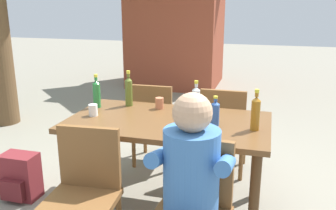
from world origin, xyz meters
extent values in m
plane|color=gray|center=(0.00, 0.00, 0.00)|extent=(24.00, 24.00, 0.00)
cube|color=brown|center=(0.00, 0.00, 0.73)|extent=(1.55, 0.87, 0.04)
cylinder|color=#4C311A|center=(-0.70, -0.35, 0.36)|extent=(0.07, 0.07, 0.71)
cylinder|color=#4C311A|center=(0.70, -0.35, 0.36)|extent=(0.07, 0.07, 0.71)
cylinder|color=#4C311A|center=(-0.70, 0.35, 0.36)|extent=(0.07, 0.07, 0.71)
cylinder|color=#4C311A|center=(0.70, 0.35, 0.36)|extent=(0.07, 0.07, 0.71)
cube|color=brown|center=(0.37, -0.61, 0.66)|extent=(0.42, 0.07, 0.42)
cube|color=brown|center=(0.35, 0.81, 0.43)|extent=(0.44, 0.44, 0.04)
cube|color=brown|center=(0.35, 0.61, 0.66)|extent=(0.42, 0.04, 0.42)
cylinder|color=brown|center=(0.54, 1.00, 0.21)|extent=(0.04, 0.04, 0.41)
cylinder|color=brown|center=(0.16, 1.00, 0.21)|extent=(0.04, 0.04, 0.41)
cylinder|color=brown|center=(0.54, 0.62, 0.21)|extent=(0.04, 0.04, 0.41)
cylinder|color=brown|center=(0.16, 0.62, 0.21)|extent=(0.04, 0.04, 0.41)
cube|color=brown|center=(-0.35, -0.81, 0.43)|extent=(0.47, 0.47, 0.04)
cube|color=brown|center=(-0.36, -0.61, 0.66)|extent=(0.42, 0.07, 0.42)
cube|color=brown|center=(-0.35, 0.81, 0.43)|extent=(0.45, 0.45, 0.04)
cube|color=brown|center=(-0.34, 0.61, 0.66)|extent=(0.42, 0.05, 0.42)
cylinder|color=brown|center=(-0.16, 1.01, 0.21)|extent=(0.04, 0.04, 0.41)
cylinder|color=brown|center=(-0.54, 1.00, 0.21)|extent=(0.04, 0.04, 0.41)
cylinder|color=brown|center=(-0.15, 0.63, 0.21)|extent=(0.04, 0.04, 0.41)
cylinder|color=brown|center=(-0.53, 0.62, 0.21)|extent=(0.04, 0.04, 0.41)
cylinder|color=#3D70B2|center=(0.35, -0.76, 0.71)|extent=(0.32, 0.32, 0.52)
sphere|color=tan|center=(0.35, -0.76, 1.07)|extent=(0.22, 0.22, 0.22)
cylinder|color=#3D70B2|center=(0.16, -0.76, 0.79)|extent=(0.09, 0.31, 0.16)
cylinder|color=#3D70B2|center=(0.54, -0.76, 0.79)|extent=(0.09, 0.31, 0.16)
cylinder|color=#996019|center=(0.66, -0.05, 0.86)|extent=(0.06, 0.06, 0.22)
cone|color=#996019|center=(0.66, -0.05, 0.98)|extent=(0.06, 0.06, 0.03)
cylinder|color=#996019|center=(0.66, -0.05, 1.01)|extent=(0.03, 0.03, 0.03)
cylinder|color=yellow|center=(0.66, -0.05, 1.04)|extent=(0.03, 0.03, 0.02)
cylinder|color=white|center=(0.18, 0.20, 0.85)|extent=(0.06, 0.06, 0.20)
cone|color=white|center=(0.18, 0.20, 0.97)|extent=(0.06, 0.06, 0.03)
cylinder|color=white|center=(0.18, 0.20, 1.00)|extent=(0.03, 0.03, 0.03)
cylinder|color=yellow|center=(0.18, 0.20, 1.02)|extent=(0.03, 0.03, 0.02)
cylinder|color=#287A38|center=(-0.69, 0.17, 0.86)|extent=(0.06, 0.06, 0.21)
cone|color=#287A38|center=(-0.69, 0.17, 0.98)|extent=(0.06, 0.06, 0.03)
cylinder|color=#287A38|center=(-0.69, 0.17, 1.01)|extent=(0.03, 0.03, 0.03)
cylinder|color=yellow|center=(-0.69, 0.17, 1.03)|extent=(0.03, 0.03, 0.02)
cylinder|color=#2D56A3|center=(0.37, -0.02, 0.83)|extent=(0.06, 0.06, 0.16)
cone|color=#2D56A3|center=(0.37, -0.02, 0.93)|extent=(0.06, 0.06, 0.02)
cylinder|color=#2D56A3|center=(0.37, -0.02, 0.95)|extent=(0.03, 0.03, 0.02)
cylinder|color=yellow|center=(0.37, -0.02, 0.97)|extent=(0.03, 0.03, 0.02)
cylinder|color=#566623|center=(-0.44, 0.29, 0.87)|extent=(0.06, 0.06, 0.22)
cone|color=#566623|center=(-0.44, 0.29, 0.99)|extent=(0.06, 0.06, 0.03)
cylinder|color=#566623|center=(-0.44, 0.29, 1.03)|extent=(0.03, 0.03, 0.03)
cylinder|color=yellow|center=(-0.44, 0.29, 1.05)|extent=(0.03, 0.03, 0.02)
cylinder|color=#BC6B47|center=(-0.15, 0.28, 0.80)|extent=(0.07, 0.07, 0.10)
cylinder|color=white|center=(-0.61, -0.06, 0.80)|extent=(0.07, 0.07, 0.09)
cube|color=silver|center=(0.35, -0.27, 0.76)|extent=(0.07, 0.18, 0.01)
cube|color=black|center=(0.32, -0.38, 0.76)|extent=(0.04, 0.08, 0.01)
cube|color=maroon|center=(-1.25, -0.20, 0.20)|extent=(0.30, 0.19, 0.40)
cube|color=maroon|center=(-1.25, -0.33, 0.13)|extent=(0.21, 0.06, 0.18)
cube|color=brown|center=(-1.10, 4.55, 1.09)|extent=(1.70, 1.52, 2.17)
camera|label=1|loc=(0.73, -2.60, 1.65)|focal=39.05mm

